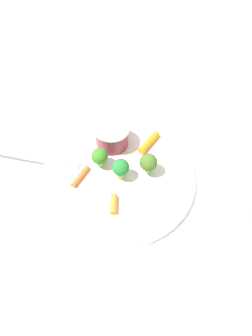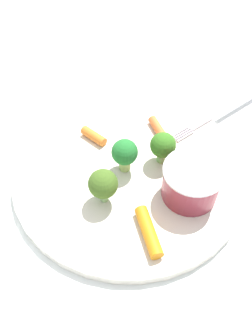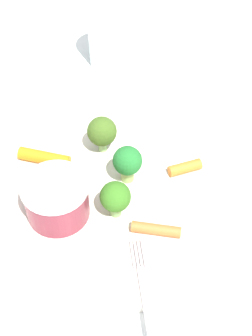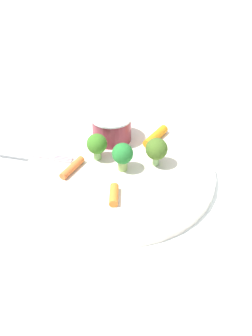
{
  "view_description": "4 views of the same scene",
  "coord_description": "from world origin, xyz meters",
  "px_view_note": "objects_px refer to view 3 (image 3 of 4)",
  "views": [
    {
      "loc": [
        -0.22,
        0.3,
        0.53
      ],
      "look_at": [
        -0.01,
        -0.01,
        0.03
      ],
      "focal_mm": 37.78,
      "sensor_mm": 36.0,
      "label": 1
    },
    {
      "loc": [
        -0.07,
        -0.25,
        0.33
      ],
      "look_at": [
        -0.01,
        -0.02,
        0.03
      ],
      "focal_mm": 37.04,
      "sensor_mm": 36.0,
      "label": 2
    },
    {
      "loc": [
        0.31,
        0.08,
        0.41
      ],
      "look_at": [
        -0.01,
        -0.0,
        0.02
      ],
      "focal_mm": 52.83,
      "sensor_mm": 36.0,
      "label": 3
    },
    {
      "loc": [
        -0.24,
        0.33,
        0.34
      ],
      "look_at": [
        -0.01,
        0.0,
        0.02
      ],
      "focal_mm": 38.35,
      "sensor_mm": 36.0,
      "label": 4
    }
  ],
  "objects_px": {
    "plate": "(126,186)",
    "drinking_glass": "(112,35)",
    "broccoli_floret_2": "(102,132)",
    "carrot_stick_1": "(185,168)",
    "broccoli_floret_1": "(124,161)",
    "carrot_stick_0": "(156,229)",
    "broccoli_floret_0": "(112,197)",
    "carrot_stick_2": "(44,158)",
    "sauce_cup": "(57,199)"
  },
  "relations": [
    {
      "from": "carrot_stick_0",
      "to": "drinking_glass",
      "type": "relative_size",
      "value": 0.57
    },
    {
      "from": "carrot_stick_2",
      "to": "drinking_glass",
      "type": "relative_size",
      "value": 0.67
    },
    {
      "from": "plate",
      "to": "broccoli_floret_1",
      "type": "xyz_separation_m",
      "value": [
        -0.01,
        -0.0,
        0.03
      ]
    },
    {
      "from": "broccoli_floret_1",
      "to": "broccoli_floret_2",
      "type": "height_order",
      "value": "same"
    },
    {
      "from": "broccoli_floret_2",
      "to": "carrot_stick_1",
      "type": "xyz_separation_m",
      "value": [
        0.01,
        0.09,
        -0.02
      ]
    },
    {
      "from": "broccoli_floret_0",
      "to": "sauce_cup",
      "type": "bearing_deg",
      "value": -75.51
    },
    {
      "from": "broccoli_floret_0",
      "to": "drinking_glass",
      "type": "distance_m",
      "value": 0.26
    },
    {
      "from": "broccoli_floret_0",
      "to": "carrot_stick_2",
      "type": "relative_size",
      "value": 0.75
    },
    {
      "from": "drinking_glass",
      "to": "carrot_stick_1",
      "type": "bearing_deg",
      "value": 35.94
    },
    {
      "from": "sauce_cup",
      "to": "carrot_stick_0",
      "type": "distance_m",
      "value": 0.1
    },
    {
      "from": "sauce_cup",
      "to": "broccoli_floret_0",
      "type": "xyz_separation_m",
      "value": [
        -0.01,
        0.05,
        0.0
      ]
    },
    {
      "from": "broccoli_floret_1",
      "to": "carrot_stick_0",
      "type": "xyz_separation_m",
      "value": [
        0.06,
        0.05,
        -0.02
      ]
    },
    {
      "from": "plate",
      "to": "sauce_cup",
      "type": "xyz_separation_m",
      "value": [
        0.05,
        -0.05,
        0.03
      ]
    },
    {
      "from": "broccoli_floret_0",
      "to": "broccoli_floret_1",
      "type": "distance_m",
      "value": 0.05
    },
    {
      "from": "carrot_stick_0",
      "to": "carrot_stick_2",
      "type": "distance_m",
      "value": 0.15
    },
    {
      "from": "carrot_stick_0",
      "to": "drinking_glass",
      "type": "height_order",
      "value": "drinking_glass"
    },
    {
      "from": "plate",
      "to": "broccoli_floret_2",
      "type": "xyz_separation_m",
      "value": [
        -0.04,
        -0.04,
        0.03
      ]
    },
    {
      "from": "plate",
      "to": "drinking_glass",
      "type": "xyz_separation_m",
      "value": [
        -0.21,
        -0.07,
        0.04
      ]
    },
    {
      "from": "plate",
      "to": "carrot_stick_2",
      "type": "relative_size",
      "value": 4.95
    },
    {
      "from": "carrot_stick_2",
      "to": "broccoli_floret_1",
      "type": "bearing_deg",
      "value": 89.87
    },
    {
      "from": "broccoli_floret_2",
      "to": "drinking_glass",
      "type": "height_order",
      "value": "drinking_glass"
    },
    {
      "from": "broccoli_floret_0",
      "to": "broccoli_floret_1",
      "type": "relative_size",
      "value": 0.96
    },
    {
      "from": "carrot_stick_0",
      "to": "broccoli_floret_2",
      "type": "bearing_deg",
      "value": -138.85
    },
    {
      "from": "carrot_stick_1",
      "to": "carrot_stick_2",
      "type": "distance_m",
      "value": 0.15
    },
    {
      "from": "sauce_cup",
      "to": "broccoli_floret_0",
      "type": "distance_m",
      "value": 0.05
    },
    {
      "from": "carrot_stick_0",
      "to": "drinking_glass",
      "type": "distance_m",
      "value": 0.29
    },
    {
      "from": "broccoli_floret_1",
      "to": "broccoli_floret_2",
      "type": "distance_m",
      "value": 0.05
    },
    {
      "from": "plate",
      "to": "drinking_glass",
      "type": "height_order",
      "value": "drinking_glass"
    },
    {
      "from": "plate",
      "to": "broccoli_floret_1",
      "type": "distance_m",
      "value": 0.03
    },
    {
      "from": "plate",
      "to": "carrot_stick_2",
      "type": "xyz_separation_m",
      "value": [
        -0.01,
        -0.09,
        0.01
      ]
    },
    {
      "from": "sauce_cup",
      "to": "carrot_stick_1",
      "type": "height_order",
      "value": "sauce_cup"
    },
    {
      "from": "carrot_stick_0",
      "to": "carrot_stick_1",
      "type": "bearing_deg",
      "value": 171.31
    },
    {
      "from": "broccoli_floret_1",
      "to": "broccoli_floret_2",
      "type": "bearing_deg",
      "value": -135.55
    },
    {
      "from": "plate",
      "to": "broccoli_floret_2",
      "type": "height_order",
      "value": "broccoli_floret_2"
    },
    {
      "from": "plate",
      "to": "carrot_stick_2",
      "type": "height_order",
      "value": "carrot_stick_2"
    },
    {
      "from": "broccoli_floret_2",
      "to": "sauce_cup",
      "type": "bearing_deg",
      "value": -11.09
    },
    {
      "from": "broccoli_floret_2",
      "to": "carrot_stick_1",
      "type": "bearing_deg",
      "value": 84.87
    },
    {
      "from": "sauce_cup",
      "to": "broccoli_floret_0",
      "type": "height_order",
      "value": "same"
    },
    {
      "from": "broccoli_floret_0",
      "to": "carrot_stick_1",
      "type": "height_order",
      "value": "broccoli_floret_0"
    },
    {
      "from": "broccoli_floret_2",
      "to": "carrot_stick_1",
      "type": "distance_m",
      "value": 0.1
    },
    {
      "from": "broccoli_floret_2",
      "to": "carrot_stick_2",
      "type": "xyz_separation_m",
      "value": [
        0.03,
        -0.06,
        -0.02
      ]
    },
    {
      "from": "broccoli_floret_0",
      "to": "drinking_glass",
      "type": "bearing_deg",
      "value": -164.27
    },
    {
      "from": "carrot_stick_2",
      "to": "carrot_stick_1",
      "type": "bearing_deg",
      "value": 99.57
    },
    {
      "from": "carrot_stick_1",
      "to": "drinking_glass",
      "type": "height_order",
      "value": "drinking_glass"
    },
    {
      "from": "plate",
      "to": "sauce_cup",
      "type": "relative_size",
      "value": 4.26
    },
    {
      "from": "carrot_stick_2",
      "to": "sauce_cup",
      "type": "bearing_deg",
      "value": 32.1
    },
    {
      "from": "sauce_cup",
      "to": "broccoli_floret_2",
      "type": "distance_m",
      "value": 0.09
    },
    {
      "from": "carrot_stick_1",
      "to": "broccoli_floret_0",
      "type": "bearing_deg",
      "value": -39.86
    },
    {
      "from": "carrot_stick_2",
      "to": "broccoli_floret_0",
      "type": "bearing_deg",
      "value": 62.65
    },
    {
      "from": "carrot_stick_2",
      "to": "drinking_glass",
      "type": "xyz_separation_m",
      "value": [
        -0.2,
        0.02,
        0.02
      ]
    }
  ]
}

